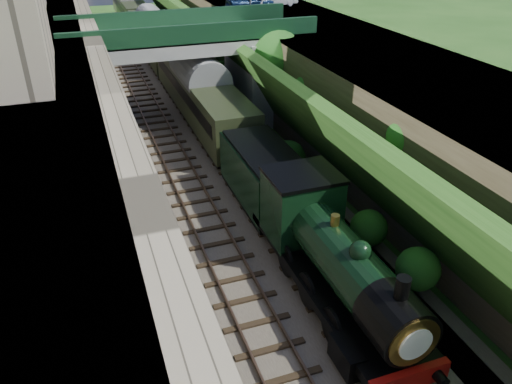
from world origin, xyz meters
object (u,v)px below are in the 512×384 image
Objects in this scene: tender at (264,178)px; car_blue at (250,1)px; road_bridge at (194,65)px; tree at (278,60)px; locomotive at (334,259)px.

car_blue is at bearing 72.63° from tender.
car_blue is (6.35, 6.69, 2.84)m from road_bridge.
road_bridge is at bearing 150.39° from tree.
tree is 0.65× the size of locomotive.
road_bridge is at bearing 132.36° from car_blue.
locomotive is at bearing 163.09° from car_blue.
tree reaches higher than locomotive.
car_blue is 0.38× the size of locomotive.
car_blue reaches higher than tender.
tree is at bearing 74.79° from locomotive.
road_bridge is 1.56× the size of locomotive.
road_bridge reaches higher than tree.
tender is (-4.71, -9.98, -3.03)m from tree.
tree reaches higher than tender.
road_bridge is at bearing 91.15° from tender.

